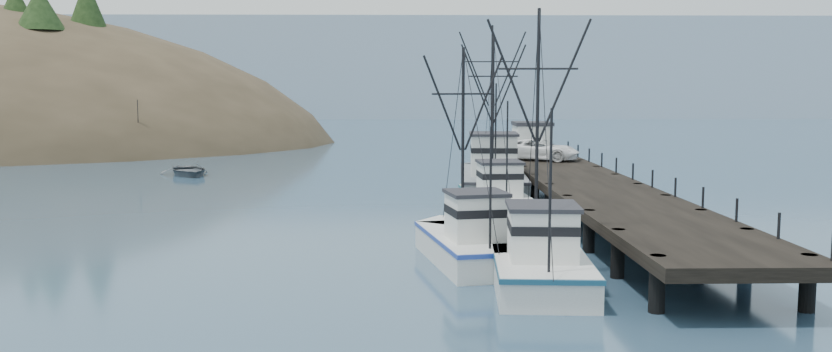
% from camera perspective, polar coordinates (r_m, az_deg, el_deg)
% --- Properties ---
extents(ground, '(400.00, 400.00, 0.00)m').
position_cam_1_polar(ground, '(31.94, -5.89, -7.66)').
color(ground, navy).
rests_on(ground, ground).
extents(pier, '(6.00, 44.00, 2.00)m').
position_cam_1_polar(pier, '(48.61, 12.38, -0.88)').
color(pier, black).
rests_on(pier, ground).
extents(distant_ridge, '(360.00, 40.00, 26.00)m').
position_cam_1_polar(distant_ridge, '(201.15, 0.93, 4.24)').
color(distant_ridge, '#9EB2C6').
rests_on(distant_ridge, ground).
extents(distant_ridge_far, '(180.00, 25.00, 18.00)m').
position_cam_1_polar(distant_ridge_far, '(220.17, -12.37, 4.28)').
color(distant_ridge_far, silver).
rests_on(distant_ridge_far, ground).
extents(moored_sailboats, '(20.38, 17.69, 6.35)m').
position_cam_1_polar(moored_sailboats, '(94.59, -20.15, 1.55)').
color(moored_sailboats, silver).
rests_on(moored_sailboats, ground).
extents(trawler_near, '(4.22, 10.97, 11.13)m').
position_cam_1_polar(trawler_near, '(32.69, 8.55, -5.90)').
color(trawler_near, silver).
rests_on(trawler_near, ground).
extents(trawler_mid, '(4.67, 9.66, 9.74)m').
position_cam_1_polar(trawler_mid, '(35.87, 3.63, -4.74)').
color(trawler_mid, silver).
rests_on(trawler_mid, ground).
extents(trawler_far, '(3.95, 10.65, 10.96)m').
position_cam_1_polar(trawler_far, '(49.68, 5.57, -1.62)').
color(trawler_far, silver).
rests_on(trawler_far, ground).
extents(work_vessel, '(5.16, 14.42, 12.20)m').
position_cam_1_polar(work_vessel, '(56.06, 5.35, -0.28)').
color(work_vessel, slate).
rests_on(work_vessel, ground).
extents(pier_shed, '(3.00, 3.20, 2.80)m').
position_cam_1_polar(pier_shed, '(65.88, 8.16, 2.60)').
color(pier_shed, silver).
rests_on(pier_shed, pier).
extents(pickup_truck, '(6.56, 5.00, 1.65)m').
position_cam_1_polar(pickup_truck, '(62.67, 8.70, 1.85)').
color(pickup_truck, white).
rests_on(pickup_truck, pier).
extents(motorboat, '(6.23, 6.98, 1.19)m').
position_cam_1_polar(motorboat, '(72.39, -15.70, 0.05)').
color(motorboat, '#505559').
rests_on(motorboat, ground).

